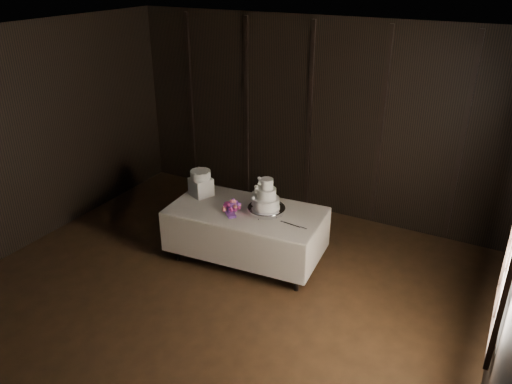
% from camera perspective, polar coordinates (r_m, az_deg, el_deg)
% --- Properties ---
extents(room, '(6.08, 7.08, 3.08)m').
position_cam_1_polar(room, '(4.90, -9.93, -2.07)').
color(room, black).
rests_on(room, ground).
extents(display_table, '(2.07, 1.20, 0.76)m').
position_cam_1_polar(display_table, '(6.62, -1.14, -4.70)').
color(display_table, beige).
rests_on(display_table, ground).
extents(cake_stand, '(0.56, 0.56, 0.09)m').
position_cam_1_polar(cake_stand, '(6.34, 1.20, -2.13)').
color(cake_stand, silver).
rests_on(cake_stand, display_table).
extents(wedding_cake, '(0.38, 0.33, 0.39)m').
position_cam_1_polar(wedding_cake, '(6.25, 0.91, -0.50)').
color(wedding_cake, white).
rests_on(wedding_cake, cake_stand).
extents(bouquet, '(0.48, 0.49, 0.19)m').
position_cam_1_polar(bouquet, '(6.41, -2.76, -1.63)').
color(bouquet, '#C95769').
rests_on(bouquet, display_table).
extents(box_pedestal, '(0.34, 0.34, 0.25)m').
position_cam_1_polar(box_pedestal, '(6.84, -6.29, 0.60)').
color(box_pedestal, white).
rests_on(box_pedestal, display_table).
extents(small_cake, '(0.35, 0.35, 0.11)m').
position_cam_1_polar(small_cake, '(6.77, -6.37, 1.99)').
color(small_cake, white).
rests_on(small_cake, box_pedestal).
extents(cake_knife, '(0.37, 0.07, 0.01)m').
position_cam_1_polar(cake_knife, '(6.12, 3.94, -3.70)').
color(cake_knife, silver).
rests_on(cake_knife, display_table).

